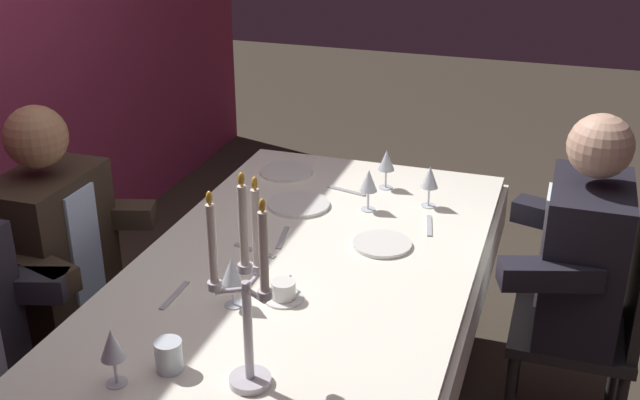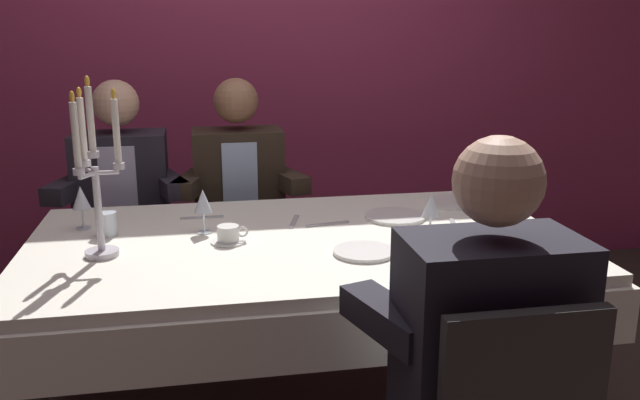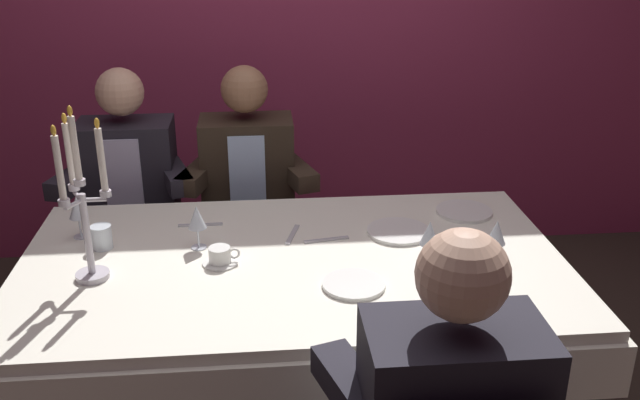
% 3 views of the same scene
% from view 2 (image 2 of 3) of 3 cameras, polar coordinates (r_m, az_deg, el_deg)
% --- Properties ---
extents(back_wall, '(6.00, 0.12, 2.70)m').
position_cam_2_polar(back_wall, '(3.93, -5.65, 12.83)').
color(back_wall, '#9D3156').
rests_on(back_wall, ground_plane).
extents(dining_table, '(1.94, 1.14, 0.74)m').
position_cam_2_polar(dining_table, '(2.43, -1.83, -5.86)').
color(dining_table, white).
rests_on(dining_table, ground_plane).
extents(candelabra, '(0.15, 0.17, 0.59)m').
position_cam_2_polar(candelabra, '(2.25, -18.62, 1.77)').
color(candelabra, silver).
rests_on(candelabra, dining_table).
extents(dinner_plate_0, '(0.22, 0.22, 0.01)m').
position_cam_2_polar(dinner_plate_0, '(2.88, 11.22, -0.21)').
color(dinner_plate_0, white).
rests_on(dinner_plate_0, dining_table).
extents(dinner_plate_1, '(0.24, 0.24, 0.01)m').
position_cam_2_polar(dinner_plate_1, '(2.64, 6.44, -1.41)').
color(dinner_plate_1, white).
rests_on(dinner_plate_1, dining_table).
extents(dinner_plate_2, '(0.21, 0.21, 0.01)m').
position_cam_2_polar(dinner_plate_2, '(2.23, 3.77, -4.43)').
color(dinner_plate_2, white).
rests_on(dinner_plate_2, dining_table).
extents(wine_glass_0, '(0.07, 0.07, 0.16)m').
position_cam_2_polar(wine_glass_0, '(2.46, 14.55, -0.39)').
color(wine_glass_0, silver).
rests_on(wine_glass_0, dining_table).
extents(wine_glass_1, '(0.07, 0.07, 0.16)m').
position_cam_2_polar(wine_glass_1, '(2.61, -19.74, 0.08)').
color(wine_glass_1, silver).
rests_on(wine_glass_1, dining_table).
extents(wine_glass_2, '(0.07, 0.07, 0.16)m').
position_cam_2_polar(wine_glass_2, '(2.39, 9.46, -0.54)').
color(wine_glass_2, silver).
rests_on(wine_glass_2, dining_table).
extents(wine_glass_3, '(0.07, 0.07, 0.16)m').
position_cam_2_polar(wine_glass_3, '(2.24, 13.81, -1.86)').
color(wine_glass_3, silver).
rests_on(wine_glass_3, dining_table).
extents(wine_glass_4, '(0.07, 0.07, 0.16)m').
position_cam_2_polar(wine_glass_4, '(2.45, -9.96, -0.17)').
color(wine_glass_4, silver).
rests_on(wine_glass_4, dining_table).
extents(water_tumbler_0, '(0.07, 0.07, 0.09)m').
position_cam_2_polar(water_tumbler_0, '(2.52, -17.77, -1.96)').
color(water_tumbler_0, silver).
rests_on(water_tumbler_0, dining_table).
extents(coffee_cup_0, '(0.13, 0.12, 0.06)m').
position_cam_2_polar(coffee_cup_0, '(2.35, -7.81, -2.99)').
color(coffee_cup_0, white).
rests_on(coffee_cup_0, dining_table).
extents(fork_0, '(0.06, 0.17, 0.01)m').
position_cam_2_polar(fork_0, '(2.58, 11.38, -2.09)').
color(fork_0, '#B7B7BC').
rests_on(fork_0, dining_table).
extents(fork_1, '(0.06, 0.17, 0.01)m').
position_cam_2_polar(fork_1, '(2.57, -2.24, -1.84)').
color(fork_1, '#B7B7BC').
rests_on(fork_1, dining_table).
extents(fork_2, '(0.17, 0.02, 0.01)m').
position_cam_2_polar(fork_2, '(2.67, -10.07, -1.48)').
color(fork_2, '#B7B7BC').
rests_on(fork_2, dining_table).
extents(fork_3, '(0.17, 0.05, 0.01)m').
position_cam_2_polar(fork_3, '(2.17, 9.81, -5.23)').
color(fork_3, '#B7B7BC').
rests_on(fork_3, dining_table).
extents(fork_4, '(0.17, 0.05, 0.01)m').
position_cam_2_polar(fork_4, '(2.54, 0.68, -2.06)').
color(fork_4, '#B7B7BC').
rests_on(fork_4, dining_table).
extents(seated_diner_0, '(0.63, 0.48, 1.24)m').
position_cam_2_polar(seated_diner_0, '(3.25, -16.53, 0.92)').
color(seated_diner_0, '#282626').
rests_on(seated_diner_0, ground_plane).
extents(seated_diner_1, '(0.63, 0.48, 1.24)m').
position_cam_2_polar(seated_diner_1, '(3.23, -6.97, 1.37)').
color(seated_diner_1, '#282626').
rests_on(seated_diner_1, ground_plane).
extents(seated_diner_2, '(0.63, 0.48, 1.24)m').
position_cam_2_polar(seated_diner_2, '(1.69, 14.17, -11.78)').
color(seated_diner_2, '#282626').
rests_on(seated_diner_2, ground_plane).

